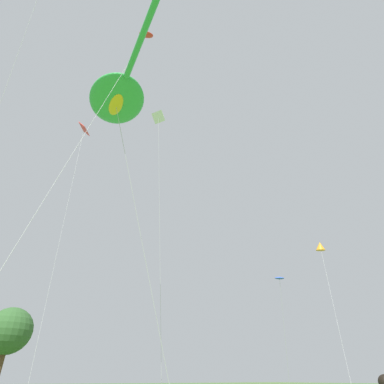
% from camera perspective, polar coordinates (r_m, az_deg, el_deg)
% --- Properties ---
extents(big_show_kite, '(7.04, 8.83, 15.32)m').
position_cam_1_polar(big_show_kite, '(18.45, -13.40, 16.28)').
color(big_show_kite, green).
rests_on(big_show_kite, ground).
extents(small_kite_stunt_black, '(4.76, 1.00, 18.15)m').
position_cam_1_polar(small_kite_stunt_black, '(19.04, -8.89, 25.77)').
color(small_kite_stunt_black, red).
rests_on(small_kite_stunt_black, ground).
extents(small_kite_delta_white, '(3.29, 2.40, 12.29)m').
position_cam_1_polar(small_kite_delta_white, '(30.76, 22.32, -9.18)').
color(small_kite_delta_white, orange).
rests_on(small_kite_delta_white, ground).
extents(small_kite_bird_shape, '(2.69, 2.89, 8.23)m').
position_cam_1_polar(small_kite_bird_shape, '(25.25, 15.69, -15.26)').
color(small_kite_bird_shape, blue).
rests_on(small_kite_bird_shape, ground).
extents(small_kite_streamer_purple, '(1.29, 3.37, 22.28)m').
position_cam_1_polar(small_kite_streamer_purple, '(30.85, -19.34, 9.51)').
color(small_kite_streamer_purple, red).
rests_on(small_kite_streamer_purple, ground).
extents(small_kite_tiny_distant, '(2.98, 2.33, 20.16)m').
position_cam_1_polar(small_kite_tiny_distant, '(25.31, -6.11, 10.89)').
color(small_kite_tiny_distant, white).
rests_on(small_kite_tiny_distant, ground).
extents(tree_shrub_far, '(7.03, 7.03, 11.77)m').
position_cam_1_polar(tree_shrub_far, '(61.96, -30.34, -21.01)').
color(tree_shrub_far, '#513823').
rests_on(tree_shrub_far, ground).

